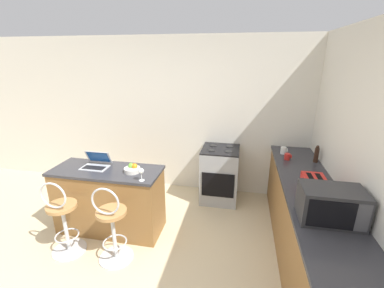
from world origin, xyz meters
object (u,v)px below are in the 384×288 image
(microwave, at_px, (331,205))
(fruit_bowl, at_px, (132,169))
(pepper_mill, at_px, (317,154))
(stove_range, at_px, (220,174))
(toaster, at_px, (314,185))
(bar_stool_far, at_px, (112,226))
(mug_red, at_px, (287,157))
(mug_white, at_px, (284,150))
(laptop, at_px, (96,163))
(wine_glass_short, at_px, (141,172))
(bar_stool_near, at_px, (63,220))

(microwave, height_order, fruit_bowl, microwave)
(pepper_mill, bearing_deg, stove_range, 167.74)
(toaster, bearing_deg, microwave, -88.78)
(bar_stool_far, xyz_separation_m, mug_red, (2.02, 1.33, 0.48))
(pepper_mill, bearing_deg, mug_white, 147.56)
(bar_stool_far, distance_m, toaster, 2.26)
(bar_stool_far, xyz_separation_m, pepper_mill, (2.39, 1.31, 0.55))
(laptop, bearing_deg, wine_glass_short, -20.15)
(mug_red, height_order, mug_white, mug_white)
(bar_stool_near, height_order, stove_range, bar_stool_near)
(microwave, bearing_deg, stove_range, 123.26)
(laptop, distance_m, microwave, 2.73)
(stove_range, distance_m, pepper_mill, 1.47)
(mug_red, bearing_deg, bar_stool_near, -153.28)
(microwave, xyz_separation_m, wine_glass_short, (-1.91, 0.40, -0.04))
(wine_glass_short, bearing_deg, bar_stool_near, -160.09)
(laptop, bearing_deg, bar_stool_near, -103.79)
(microwave, height_order, pepper_mill, microwave)
(pepper_mill, height_order, fruit_bowl, pepper_mill)
(laptop, distance_m, wine_glass_short, 0.79)
(bar_stool_far, bearing_deg, bar_stool_near, 180.00)
(fruit_bowl, bearing_deg, mug_red, 22.22)
(bar_stool_near, bearing_deg, microwave, -1.71)
(microwave, xyz_separation_m, fruit_bowl, (-2.12, 0.61, -0.11))
(mug_red, bearing_deg, pepper_mill, -3.21)
(fruit_bowl, bearing_deg, bar_stool_near, -142.04)
(bar_stool_near, height_order, bar_stool_far, same)
(bar_stool_far, height_order, fruit_bowl, fruit_bowl)
(bar_stool_near, height_order, toaster, toaster)
(stove_range, bearing_deg, bar_stool_far, -123.58)
(bar_stool_near, xyz_separation_m, stove_range, (1.69, 1.60, -0.01))
(mug_white, bearing_deg, wine_glass_short, -144.57)
(microwave, height_order, stove_range, microwave)
(bar_stool_far, bearing_deg, stove_range, 56.42)
(toaster, bearing_deg, pepper_mill, 75.23)
(wine_glass_short, bearing_deg, fruit_bowl, 134.47)
(bar_stool_near, bearing_deg, mug_white, 30.72)
(bar_stool_near, height_order, laptop, laptop)
(stove_range, bearing_deg, mug_red, -15.58)
(laptop, height_order, stove_range, laptop)
(toaster, xyz_separation_m, fruit_bowl, (-2.10, 0.10, -0.04))
(toaster, bearing_deg, fruit_bowl, 177.27)
(pepper_mill, xyz_separation_m, mug_red, (-0.37, 0.02, -0.07))
(bar_stool_far, height_order, stove_range, bar_stool_far)
(laptop, height_order, mug_red, laptop)
(fruit_bowl, bearing_deg, mug_white, 27.91)
(laptop, xyz_separation_m, mug_red, (2.50, 0.74, -0.01))
(bar_stool_near, distance_m, laptop, 0.78)
(toaster, xyz_separation_m, stove_range, (-1.09, 1.17, -0.53))
(bar_stool_near, distance_m, stove_range, 2.33)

